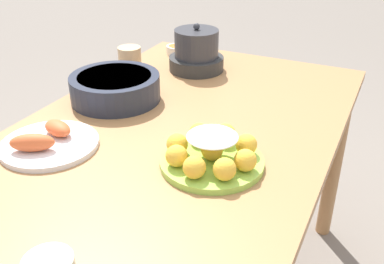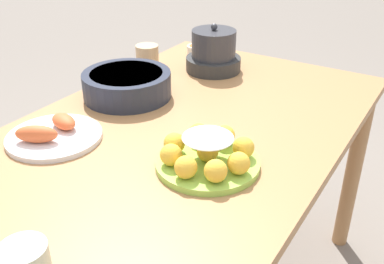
{
  "view_description": "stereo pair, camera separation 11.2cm",
  "coord_description": "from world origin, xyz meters",
  "px_view_note": "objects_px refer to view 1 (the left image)",
  "views": [
    {
      "loc": [
        -0.97,
        -0.52,
        1.32
      ],
      "look_at": [
        -0.06,
        -0.08,
        0.77
      ],
      "focal_mm": 42.0,
      "sensor_mm": 36.0,
      "label": 1
    },
    {
      "loc": [
        -0.92,
        -0.62,
        1.32
      ],
      "look_at": [
        -0.06,
        -0.08,
        0.77
      ],
      "focal_mm": 42.0,
      "sensor_mm": 36.0,
      "label": 2
    }
  ],
  "objects_px": {
    "sauce_bowl": "(177,49)",
    "seafood_platter": "(48,142)",
    "serving_bowl": "(115,87)",
    "dining_table": "(175,158)",
    "warming_pot": "(196,52)",
    "cake_plate": "(212,153)",
    "cup_far": "(130,60)"
  },
  "relations": [
    {
      "from": "sauce_bowl",
      "to": "seafood_platter",
      "type": "relative_size",
      "value": 0.32
    },
    {
      "from": "serving_bowl",
      "to": "sauce_bowl",
      "type": "height_order",
      "value": "serving_bowl"
    },
    {
      "from": "dining_table",
      "to": "warming_pot",
      "type": "distance_m",
      "value": 0.5
    },
    {
      "from": "cake_plate",
      "to": "sauce_bowl",
      "type": "distance_m",
      "value": 0.84
    },
    {
      "from": "serving_bowl",
      "to": "warming_pot",
      "type": "height_order",
      "value": "warming_pot"
    },
    {
      "from": "sauce_bowl",
      "to": "cup_far",
      "type": "relative_size",
      "value": 0.88
    },
    {
      "from": "dining_table",
      "to": "cake_plate",
      "type": "distance_m",
      "value": 0.25
    },
    {
      "from": "warming_pot",
      "to": "cup_far",
      "type": "bearing_deg",
      "value": 120.35
    },
    {
      "from": "serving_bowl",
      "to": "cake_plate",
      "type": "bearing_deg",
      "value": -117.7
    },
    {
      "from": "dining_table",
      "to": "cake_plate",
      "type": "relative_size",
      "value": 5.55
    },
    {
      "from": "cake_plate",
      "to": "cup_far",
      "type": "xyz_separation_m",
      "value": [
        0.45,
        0.52,
        0.01
      ]
    },
    {
      "from": "sauce_bowl",
      "to": "dining_table",
      "type": "bearing_deg",
      "value": -153.13
    },
    {
      "from": "serving_bowl",
      "to": "cup_far",
      "type": "xyz_separation_m",
      "value": [
        0.23,
        0.09,
        0.0
      ]
    },
    {
      "from": "serving_bowl",
      "to": "warming_pot",
      "type": "distance_m",
      "value": 0.37
    },
    {
      "from": "serving_bowl",
      "to": "cup_far",
      "type": "distance_m",
      "value": 0.25
    },
    {
      "from": "serving_bowl",
      "to": "sauce_bowl",
      "type": "xyz_separation_m",
      "value": [
        0.48,
        0.04,
        -0.03
      ]
    },
    {
      "from": "cup_far",
      "to": "warming_pot",
      "type": "xyz_separation_m",
      "value": [
        0.12,
        -0.21,
        0.02
      ]
    },
    {
      "from": "cake_plate",
      "to": "sauce_bowl",
      "type": "xyz_separation_m",
      "value": [
        0.71,
        0.46,
        -0.01
      ]
    },
    {
      "from": "dining_table",
      "to": "seafood_platter",
      "type": "bearing_deg",
      "value": 133.01
    },
    {
      "from": "dining_table",
      "to": "cup_far",
      "type": "height_order",
      "value": "cup_far"
    },
    {
      "from": "serving_bowl",
      "to": "cup_far",
      "type": "height_order",
      "value": "cup_far"
    },
    {
      "from": "sauce_bowl",
      "to": "warming_pot",
      "type": "height_order",
      "value": "warming_pot"
    },
    {
      "from": "dining_table",
      "to": "cake_plate",
      "type": "bearing_deg",
      "value": -127.72
    },
    {
      "from": "dining_table",
      "to": "seafood_platter",
      "type": "height_order",
      "value": "seafood_platter"
    },
    {
      "from": "cup_far",
      "to": "sauce_bowl",
      "type": "bearing_deg",
      "value": -12.98
    },
    {
      "from": "cake_plate",
      "to": "sauce_bowl",
      "type": "bearing_deg",
      "value": 32.99
    },
    {
      "from": "cake_plate",
      "to": "serving_bowl",
      "type": "height_order",
      "value": "cake_plate"
    },
    {
      "from": "warming_pot",
      "to": "seafood_platter",
      "type": "bearing_deg",
      "value": 171.32
    },
    {
      "from": "warming_pot",
      "to": "cake_plate",
      "type": "bearing_deg",
      "value": -151.76
    },
    {
      "from": "cake_plate",
      "to": "dining_table",
      "type": "bearing_deg",
      "value": 52.28
    },
    {
      "from": "cake_plate",
      "to": "serving_bowl",
      "type": "relative_size",
      "value": 0.9
    },
    {
      "from": "cake_plate",
      "to": "cup_far",
      "type": "relative_size",
      "value": 2.74
    }
  ]
}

